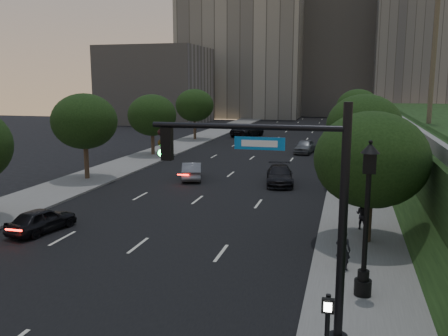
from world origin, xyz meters
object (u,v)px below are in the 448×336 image
(sedan_near_right, at_px, (280,175))
(sedan_far_left, at_px, (248,131))
(sedan_far_right, at_px, (305,146))
(sedan_near_left, at_px, (42,220))
(pedestrian_c, at_px, (358,189))
(street_lamp, at_px, (366,227))
(pedestrian_a, at_px, (343,250))
(pedestrian_b, at_px, (363,215))
(sedan_mid_left, at_px, (192,171))
(traffic_signal_mast, at_px, (302,223))

(sedan_near_right, bearing_deg, sedan_far_left, 96.88)
(sedan_far_right, bearing_deg, sedan_near_left, -101.90)
(sedan_near_left, bearing_deg, pedestrian_c, -136.96)
(pedestrian_c, bearing_deg, sedan_near_right, -52.26)
(sedan_near_left, distance_m, sedan_near_right, 17.63)
(street_lamp, height_order, pedestrian_a, street_lamp)
(pedestrian_b, bearing_deg, sedan_far_right, -49.56)
(sedan_far_left, height_order, pedestrian_b, pedestrian_b)
(pedestrian_a, bearing_deg, pedestrian_b, -87.31)
(sedan_near_right, height_order, sedan_far_right, sedan_far_right)
(sedan_near_left, xyz_separation_m, sedan_mid_left, (3.12, 14.66, 0.05))
(street_lamp, bearing_deg, sedan_far_left, 106.35)
(pedestrian_b, bearing_deg, street_lamp, 117.97)
(sedan_near_left, height_order, sedan_mid_left, sedan_mid_left)
(pedestrian_a, xyz_separation_m, pedestrian_b, (0.90, 5.68, -0.04))
(sedan_mid_left, height_order, pedestrian_b, pedestrian_b)
(sedan_near_left, distance_m, pedestrian_c, 18.12)
(sedan_far_left, bearing_deg, pedestrian_b, 128.27)
(street_lamp, xyz_separation_m, sedan_near_right, (-5.51, 18.23, -1.94))
(traffic_signal_mast, distance_m, pedestrian_c, 16.91)
(pedestrian_c, bearing_deg, sedan_mid_left, -32.31)
(sedan_far_left, xyz_separation_m, pedestrian_b, (14.52, -41.00, 0.10))
(sedan_mid_left, distance_m, pedestrian_c, 13.61)
(sedan_mid_left, bearing_deg, sedan_near_left, 61.31)
(sedan_far_right, relative_size, pedestrian_b, 2.88)
(sedan_near_left, bearing_deg, traffic_signal_mast, 164.10)
(sedan_mid_left, height_order, sedan_far_left, sedan_far_left)
(traffic_signal_mast, bearing_deg, sedan_near_left, 151.67)
(pedestrian_b, bearing_deg, sedan_near_right, -31.92)
(traffic_signal_mast, xyz_separation_m, sedan_mid_left, (-10.57, 22.04, -2.99))
(traffic_signal_mast, xyz_separation_m, sedan_far_right, (-3.25, 38.42, -2.92))
(sedan_mid_left, xyz_separation_m, pedestrian_a, (11.72, -16.21, 0.27))
(sedan_mid_left, bearing_deg, pedestrian_c, 139.76)
(sedan_near_right, height_order, pedestrian_a, pedestrian_a)
(sedan_near_left, height_order, pedestrian_b, pedestrian_b)
(sedan_far_right, height_order, pedestrian_c, pedestrian_c)
(sedan_mid_left, distance_m, pedestrian_b, 16.44)
(sedan_near_right, bearing_deg, pedestrian_c, -52.71)
(sedan_near_left, distance_m, sedan_mid_left, 14.99)
(street_lamp, bearing_deg, pedestrian_a, 108.11)
(street_lamp, xyz_separation_m, pedestrian_b, (0.18, 7.87, -1.72))
(sedan_near_left, relative_size, pedestrian_b, 2.45)
(sedan_near_left, xyz_separation_m, sedan_far_right, (10.44, 31.04, 0.11))
(pedestrian_c, bearing_deg, street_lamp, 81.10)
(sedan_mid_left, height_order, sedan_near_right, sedan_near_right)
(sedan_far_right, bearing_deg, traffic_signal_mast, -78.47)
(street_lamp, distance_m, sedan_near_left, 16.13)
(traffic_signal_mast, height_order, pedestrian_a, traffic_signal_mast)
(sedan_mid_left, bearing_deg, pedestrian_b, 123.46)
(street_lamp, xyz_separation_m, sedan_far_left, (-14.34, 48.88, -1.82))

